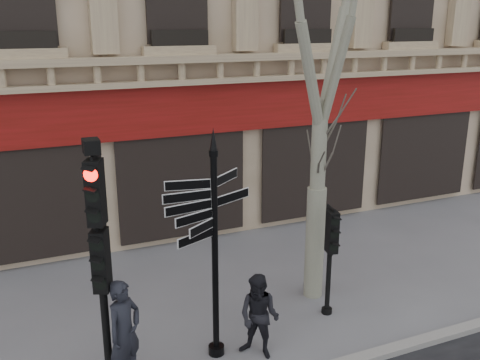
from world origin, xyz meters
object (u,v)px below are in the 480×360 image
object	(u,v)px
pedestrian_a	(125,333)
fingerpost	(214,208)
traffic_signal_secondary	(330,243)
traffic_signal_main	(98,235)
pedestrian_b	(259,317)

from	to	relation	value
pedestrian_a	fingerpost	bearing A→B (deg)	-30.60
traffic_signal_secondary	pedestrian_a	size ratio (longest dim) A/B	1.22
fingerpost	pedestrian_a	xyz separation A→B (m)	(-1.62, -0.12, -1.86)
traffic_signal_main	traffic_signal_secondary	distance (m)	4.58
traffic_signal_secondary	fingerpost	bearing A→B (deg)	-159.23
traffic_signal_secondary	pedestrian_b	xyz separation A→B (m)	(-1.89, -0.75, -0.77)
fingerpost	traffic_signal_secondary	xyz separation A→B (m)	(2.57, 0.41, -1.22)
pedestrian_a	pedestrian_b	xyz separation A→B (m)	(2.30, -0.23, -0.13)
traffic_signal_main	pedestrian_a	distance (m)	1.70
traffic_signal_secondary	traffic_signal_main	bearing A→B (deg)	-164.01
fingerpost	pedestrian_b	bearing A→B (deg)	-40.25
pedestrian_a	pedestrian_b	distance (m)	2.31
traffic_signal_secondary	pedestrian_a	bearing A→B (deg)	-161.04
fingerpost	pedestrian_a	bearing A→B (deg)	171.10
pedestrian_a	pedestrian_b	world-z (taller)	pedestrian_a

